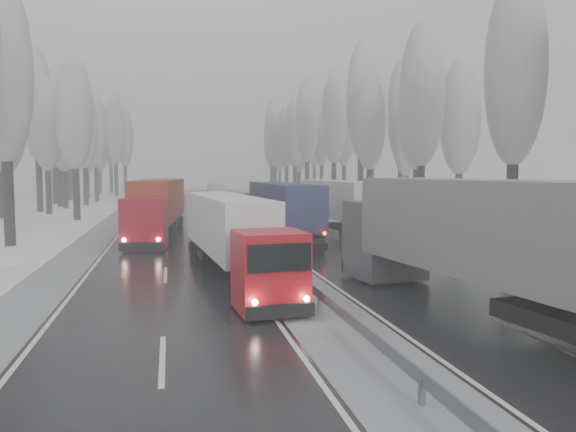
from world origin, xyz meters
name	(u,v)px	position (x,y,z in m)	size (l,w,h in m)	color
ground	(358,347)	(0.00, 0.00, 0.00)	(260.00, 260.00, 0.00)	silver
carriageway_right	(298,230)	(5.25, 30.00, 0.01)	(7.50, 200.00, 0.03)	black
carriageway_left	(167,233)	(-5.25, 30.00, 0.01)	(7.50, 200.00, 0.03)	black
median_slush	(234,231)	(0.00, 30.00, 0.02)	(3.00, 200.00, 0.04)	#97999E
shoulder_right	(356,229)	(10.20, 30.00, 0.02)	(2.40, 200.00, 0.04)	#97999E
shoulder_left	(100,234)	(-10.20, 30.00, 0.02)	(2.40, 200.00, 0.04)	#97999E
median_guardrail	(234,224)	(0.00, 29.99, 0.60)	(0.12, 200.00, 0.76)	slate
tree_16	(516,71)	(15.04, 15.67, 10.67)	(3.60, 3.60, 16.53)	black
tree_18	(422,96)	(14.51, 27.03, 10.70)	(3.60, 3.60, 16.58)	black
tree_19	(460,118)	(20.02, 31.03, 9.42)	(3.60, 3.60, 14.57)	black
tree_20	(417,114)	(17.90, 35.17, 10.14)	(3.60, 3.60, 15.71)	black
tree_21	(421,100)	(20.12, 39.17, 12.00)	(3.60, 3.60, 18.62)	black
tree_22	(370,122)	(17.02, 45.60, 10.24)	(3.60, 3.60, 15.86)	black
tree_23	(407,138)	(23.31, 49.60, 8.77)	(3.60, 3.60, 13.55)	black
tree_24	(361,102)	(17.90, 51.02, 13.19)	(3.60, 3.60, 20.49)	black
tree_25	(401,112)	(24.81, 55.02, 12.52)	(3.60, 3.60, 19.44)	black
tree_26	(334,118)	(17.56, 61.27, 12.10)	(3.60, 3.60, 18.78)	black
tree_27	(373,127)	(24.72, 65.27, 11.36)	(3.60, 3.60, 17.62)	black
tree_28	(307,121)	(16.34, 71.95, 12.64)	(3.60, 3.60, 19.62)	black
tree_29	(344,130)	(23.71, 75.95, 11.67)	(3.60, 3.60, 18.11)	black
tree_30	(295,132)	(16.56, 81.70, 11.52)	(3.60, 3.60, 17.86)	black
tree_31	(322,132)	(22.48, 85.70, 11.97)	(3.60, 3.60, 18.58)	black
tree_32	(287,137)	(16.63, 89.21, 11.18)	(3.60, 3.60, 17.33)	black
tree_33	(298,148)	(19.77, 93.21, 9.26)	(3.60, 3.60, 14.33)	black
tree_34	(275,138)	(15.73, 96.32, 11.37)	(3.60, 3.60, 17.63)	black
tree_35	(315,138)	(24.94, 100.32, 11.77)	(3.60, 3.60, 18.25)	black
tree_36	(272,133)	(17.04, 106.16, 13.02)	(3.60, 3.60, 20.23)	black
tree_37	(300,146)	(24.02, 110.16, 10.56)	(3.60, 3.60, 16.37)	black
tree_38	(271,142)	(18.73, 116.73, 11.59)	(3.60, 3.60, 17.97)	black
tree_39	(280,148)	(21.55, 120.73, 10.45)	(3.60, 3.60, 16.19)	black
tree_58	(4,71)	(-15.13, 24.57, 11.10)	(3.60, 3.60, 17.21)	black
tree_60	(4,111)	(-17.75, 34.20, 9.59)	(3.60, 3.60, 14.84)	black
tree_62	(74,114)	(-13.94, 43.73, 10.36)	(3.60, 3.60, 16.04)	black
tree_64	(46,125)	(-18.26, 52.71, 9.96)	(3.60, 3.60, 15.42)	black
tree_65	(37,105)	(-20.05, 56.71, 12.55)	(3.60, 3.60, 19.48)	black
tree_66	(63,132)	(-18.16, 62.35, 9.84)	(3.60, 3.60, 15.23)	black
tree_67	(58,125)	(-19.54, 66.35, 11.03)	(3.60, 3.60, 17.09)	black
tree_68	(84,129)	(-16.58, 69.11, 10.75)	(3.60, 3.60, 16.65)	black
tree_69	(53,118)	(-21.42, 73.11, 12.46)	(3.60, 3.60, 19.35)	black
tree_70	(95,132)	(-16.33, 79.19, 11.03)	(3.60, 3.60, 17.09)	black
tree_71	(67,123)	(-21.09, 83.19, 12.63)	(3.60, 3.60, 19.61)	black
tree_72	(87,142)	(-18.93, 88.54, 9.76)	(3.60, 3.60, 15.11)	black
tree_73	(73,136)	(-21.82, 92.54, 11.11)	(3.60, 3.60, 17.22)	black
tree_74	(115,130)	(-15.07, 99.33, 12.67)	(3.60, 3.60, 19.68)	black
tree_75	(69,134)	(-24.20, 103.33, 11.99)	(3.60, 3.60, 18.60)	black
tree_76	(125,137)	(-14.05, 108.72, 11.95)	(3.60, 3.60, 18.55)	black
tree_77	(99,150)	(-19.66, 112.72, 9.26)	(3.60, 3.60, 14.32)	black
tree_78	(110,136)	(-17.56, 115.31, 12.59)	(3.60, 3.60, 19.55)	black
tree_79	(99,143)	(-20.33, 119.31, 11.01)	(3.60, 3.60, 17.07)	black
truck_grey_tarp	(487,238)	(5.18, 2.15, 2.65)	(5.20, 17.88, 4.55)	#48484D
truck_blue_box	(279,207)	(2.44, 23.68, 2.34)	(2.79, 15.66, 4.00)	#1C1A42
truck_cream_box	(334,202)	(7.75, 28.32, 2.38)	(3.22, 16.00, 4.08)	#BAB5A5
box_truck_distant	(215,190)	(3.30, 90.01, 1.30)	(2.45, 6.96, 2.56)	silver
truck_red_white	(231,231)	(-2.31, 10.74, 2.14)	(3.46, 14.42, 3.67)	#B30914
truck_red_red	(158,204)	(-5.84, 26.94, 2.44)	(4.17, 16.45, 4.18)	maroon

